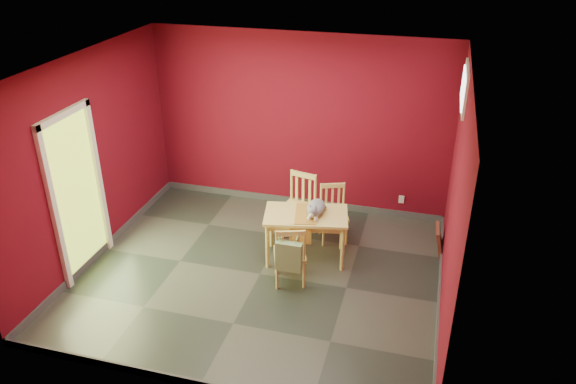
% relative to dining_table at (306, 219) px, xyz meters
% --- Properties ---
extents(ground, '(4.50, 4.50, 0.00)m').
position_rel_dining_table_xyz_m(ground, '(-0.47, -0.53, -0.59)').
color(ground, '#2D342D').
rests_on(ground, ground).
extents(room_shell, '(4.50, 4.50, 4.50)m').
position_rel_dining_table_xyz_m(room_shell, '(-0.47, -0.53, -0.54)').
color(room_shell, '#5D0917').
rests_on(room_shell, ground).
extents(doorway, '(0.06, 1.01, 2.13)m').
position_rel_dining_table_xyz_m(doorway, '(-2.70, -0.93, 0.54)').
color(doorway, '#B7D838').
rests_on(doorway, ground).
extents(window, '(0.05, 0.90, 0.50)m').
position_rel_dining_table_xyz_m(window, '(1.75, 0.47, 1.76)').
color(window, white).
rests_on(window, room_shell).
extents(outlet_plate, '(0.08, 0.02, 0.12)m').
position_rel_dining_table_xyz_m(outlet_plate, '(1.13, 1.46, -0.29)').
color(outlet_plate, silver).
rests_on(outlet_plate, room_shell).
extents(dining_table, '(1.18, 0.82, 0.67)m').
position_rel_dining_table_xyz_m(dining_table, '(0.00, 0.00, 0.00)').
color(dining_table, '#D7C164').
rests_on(dining_table, ground).
extents(table_runner, '(0.38, 0.62, 0.29)m').
position_rel_dining_table_xyz_m(table_runner, '(-0.00, -0.10, 0.04)').
color(table_runner, '#A9762B').
rests_on(table_runner, dining_table).
extents(chair_far_left, '(0.52, 0.52, 0.93)m').
position_rel_dining_table_xyz_m(chair_far_left, '(-0.24, 0.56, -0.11)').
color(chair_far_left, '#D7C164').
rests_on(chair_far_left, ground).
extents(chair_far_right, '(0.48, 0.48, 0.81)m').
position_rel_dining_table_xyz_m(chair_far_right, '(0.25, 0.60, -0.18)').
color(chair_far_right, '#D7C164').
rests_on(chair_far_right, ground).
extents(chair_near, '(0.49, 0.49, 0.83)m').
position_rel_dining_table_xyz_m(chair_near, '(-0.06, -0.59, -0.16)').
color(chair_near, '#D7C164').
rests_on(chair_near, ground).
extents(tote_bag, '(0.32, 0.19, 0.45)m').
position_rel_dining_table_xyz_m(tote_bag, '(-0.02, -0.79, -0.07)').
color(tote_bag, '#739660').
rests_on(tote_bag, chair_near).
extents(cat, '(0.45, 0.53, 0.23)m').
position_rel_dining_table_xyz_m(cat, '(0.12, 0.05, 0.20)').
color(cat, slate).
rests_on(cat, table_runner).
extents(picture_frame, '(0.15, 0.39, 0.39)m').
position_rel_dining_table_xyz_m(picture_frame, '(1.72, 0.60, -0.39)').
color(picture_frame, brown).
rests_on(picture_frame, ground).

